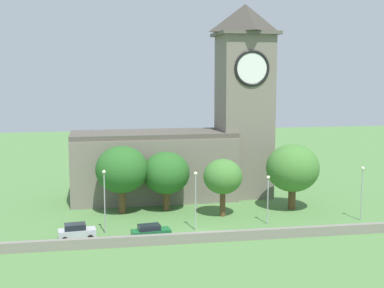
{
  "coord_description": "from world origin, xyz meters",
  "views": [
    {
      "loc": [
        -11.6,
        -58.51,
        19.11
      ],
      "look_at": [
        -0.16,
        7.89,
        9.86
      ],
      "focal_mm": 48.83,
      "sensor_mm": 36.0,
      "label": 1
    }
  ],
  "objects_px": {
    "car_green": "(150,232)",
    "streetlamp_west_mid": "(104,192)",
    "streetlamp_east_mid": "(268,191)",
    "tree_churchyard": "(166,173)",
    "church": "(193,137)",
    "streetlamp_central": "(196,192)",
    "tree_by_tower": "(122,170)",
    "tree_riverside_west": "(293,168)",
    "streetlamp_east_end": "(362,185)",
    "tree_riverside_east": "(223,177)",
    "car_silver": "(77,231)"
  },
  "relations": [
    {
      "from": "tree_riverside_east",
      "to": "car_green",
      "type": "bearing_deg",
      "value": -142.5
    },
    {
      "from": "streetlamp_central",
      "to": "tree_riverside_east",
      "type": "distance_m",
      "value": 7.41
    },
    {
      "from": "car_green",
      "to": "streetlamp_central",
      "type": "height_order",
      "value": "streetlamp_central"
    },
    {
      "from": "church",
      "to": "streetlamp_central",
      "type": "bearing_deg",
      "value": -98.69
    },
    {
      "from": "car_green",
      "to": "streetlamp_west_mid",
      "type": "distance_m",
      "value": 7.26
    },
    {
      "from": "car_silver",
      "to": "streetlamp_west_mid",
      "type": "bearing_deg",
      "value": 26.66
    },
    {
      "from": "streetlamp_east_mid",
      "to": "tree_riverside_west",
      "type": "height_order",
      "value": "tree_riverside_west"
    },
    {
      "from": "streetlamp_central",
      "to": "tree_riverside_west",
      "type": "distance_m",
      "value": 16.92
    },
    {
      "from": "car_silver",
      "to": "tree_riverside_east",
      "type": "xyz_separation_m",
      "value": [
        18.84,
        6.78,
        4.41
      ]
    },
    {
      "from": "streetlamp_west_mid",
      "to": "tree_riverside_east",
      "type": "distance_m",
      "value": 16.4
    },
    {
      "from": "car_silver",
      "to": "streetlamp_west_mid",
      "type": "xyz_separation_m",
      "value": [
        3.27,
        1.64,
        4.15
      ]
    },
    {
      "from": "streetlamp_west_mid",
      "to": "tree_churchyard",
      "type": "bearing_deg",
      "value": 47.88
    },
    {
      "from": "streetlamp_east_end",
      "to": "tree_churchyard",
      "type": "relative_size",
      "value": 0.86
    },
    {
      "from": "streetlamp_west_mid",
      "to": "streetlamp_central",
      "type": "bearing_deg",
      "value": -2.95
    },
    {
      "from": "streetlamp_central",
      "to": "tree_riverside_east",
      "type": "relative_size",
      "value": 0.94
    },
    {
      "from": "church",
      "to": "tree_riverside_east",
      "type": "bearing_deg",
      "value": -79.85
    },
    {
      "from": "streetlamp_central",
      "to": "car_green",
      "type": "bearing_deg",
      "value": -158.11
    },
    {
      "from": "car_green",
      "to": "streetlamp_central",
      "type": "relative_size",
      "value": 0.64
    },
    {
      "from": "streetlamp_central",
      "to": "tree_by_tower",
      "type": "bearing_deg",
      "value": 131.7
    },
    {
      "from": "streetlamp_west_mid",
      "to": "streetlamp_central",
      "type": "xyz_separation_m",
      "value": [
        10.86,
        -0.56,
        -0.25
      ]
    },
    {
      "from": "church",
      "to": "streetlamp_central",
      "type": "distance_m",
      "value": 18.04
    },
    {
      "from": "car_green",
      "to": "tree_churchyard",
      "type": "bearing_deg",
      "value": 74.72
    },
    {
      "from": "streetlamp_west_mid",
      "to": "tree_riverside_east",
      "type": "height_order",
      "value": "tree_riverside_east"
    },
    {
      "from": "streetlamp_east_mid",
      "to": "streetlamp_east_end",
      "type": "relative_size",
      "value": 0.88
    },
    {
      "from": "streetlamp_west_mid",
      "to": "streetlamp_east_end",
      "type": "distance_m",
      "value": 32.82
    },
    {
      "from": "streetlamp_west_mid",
      "to": "streetlamp_central",
      "type": "relative_size",
      "value": 1.06
    },
    {
      "from": "tree_by_tower",
      "to": "tree_churchyard",
      "type": "height_order",
      "value": "tree_by_tower"
    },
    {
      "from": "streetlamp_east_mid",
      "to": "tree_by_tower",
      "type": "bearing_deg",
      "value": 155.14
    },
    {
      "from": "church",
      "to": "car_silver",
      "type": "xyz_separation_m",
      "value": [
        -16.77,
        -18.35,
        -8.39
      ]
    },
    {
      "from": "streetlamp_east_end",
      "to": "tree_churchyard",
      "type": "bearing_deg",
      "value": 158.89
    },
    {
      "from": "church",
      "to": "tree_churchyard",
      "type": "height_order",
      "value": "church"
    },
    {
      "from": "car_green",
      "to": "tree_riverside_west",
      "type": "relative_size",
      "value": 0.51
    },
    {
      "from": "church",
      "to": "tree_riverside_west",
      "type": "distance_m",
      "value": 16.22
    },
    {
      "from": "car_silver",
      "to": "streetlamp_east_end",
      "type": "xyz_separation_m",
      "value": [
        36.09,
        1.66,
        3.8
      ]
    },
    {
      "from": "church",
      "to": "tree_churchyard",
      "type": "xyz_separation_m",
      "value": [
        -5.0,
        -7.31,
        -4.05
      ]
    },
    {
      "from": "tree_riverside_east",
      "to": "tree_churchyard",
      "type": "bearing_deg",
      "value": 148.9
    },
    {
      "from": "tree_riverside_west",
      "to": "streetlamp_east_end",
      "type": "bearing_deg",
      "value": -45.42
    },
    {
      "from": "church",
      "to": "car_green",
      "type": "relative_size",
      "value": 6.63
    },
    {
      "from": "streetlamp_central",
      "to": "tree_churchyard",
      "type": "height_order",
      "value": "tree_churchyard"
    },
    {
      "from": "church",
      "to": "tree_riverside_east",
      "type": "distance_m",
      "value": 12.41
    },
    {
      "from": "church",
      "to": "tree_by_tower",
      "type": "distance_m",
      "value": 13.95
    },
    {
      "from": "church",
      "to": "streetlamp_west_mid",
      "type": "bearing_deg",
      "value": -128.93
    },
    {
      "from": "car_silver",
      "to": "streetlamp_central",
      "type": "xyz_separation_m",
      "value": [
        14.13,
        1.08,
        3.9
      ]
    },
    {
      "from": "streetlamp_west_mid",
      "to": "car_green",
      "type": "bearing_deg",
      "value": -28.94
    },
    {
      "from": "streetlamp_central",
      "to": "streetlamp_east_end",
      "type": "bearing_deg",
      "value": 1.52
    },
    {
      "from": "streetlamp_east_mid",
      "to": "tree_churchyard",
      "type": "distance_m",
      "value": 14.81
    },
    {
      "from": "car_green",
      "to": "streetlamp_east_end",
      "type": "relative_size",
      "value": 0.65
    },
    {
      "from": "streetlamp_west_mid",
      "to": "tree_churchyard",
      "type": "xyz_separation_m",
      "value": [
        8.51,
        9.41,
        0.19
      ]
    },
    {
      "from": "streetlamp_east_mid",
      "to": "tree_riverside_west",
      "type": "relative_size",
      "value": 0.68
    },
    {
      "from": "streetlamp_east_end",
      "to": "tree_by_tower",
      "type": "distance_m",
      "value": 31.73
    }
  ]
}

